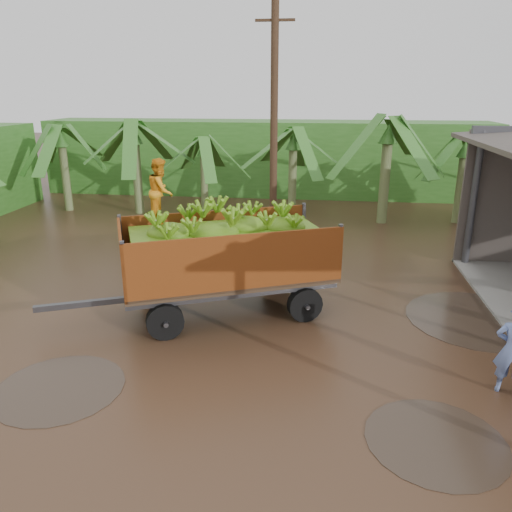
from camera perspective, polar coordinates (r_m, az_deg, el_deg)
The scene contains 5 objects.
ground at distance 10.68m, azimuth 2.12°, elevation -9.89°, with size 100.00×100.00×0.00m, color black.
hedge_north at distance 25.72m, azimuth 1.02°, elevation 11.19°, with size 22.00×3.00×3.60m, color #2D661E.
banana_trailer at distance 11.60m, azimuth -3.50°, elevation 0.22°, with size 6.60×4.02×3.66m.
utility_pole at distance 16.34m, azimuth 2.06°, elevation 14.22°, with size 1.20×0.24×7.60m.
banana_plants at distance 17.55m, azimuth -10.64°, elevation 7.66°, with size 24.12×20.48×4.24m.
Camera 1 is at (0.81, -9.36, 5.08)m, focal length 35.00 mm.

